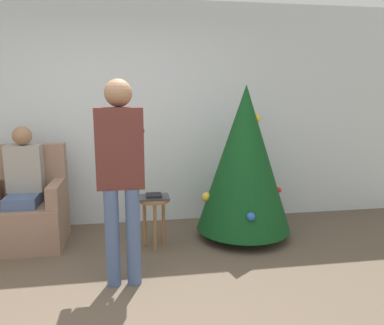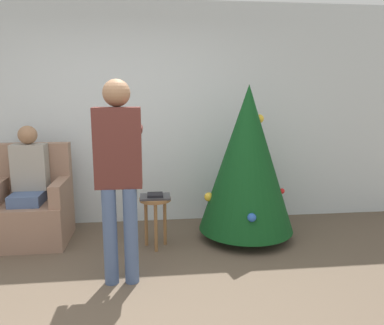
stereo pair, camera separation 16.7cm
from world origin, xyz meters
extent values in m
plane|color=brown|center=(0.00, 0.00, 0.00)|extent=(14.00, 14.00, 0.00)
cube|color=silver|center=(0.00, 2.23, 1.35)|extent=(8.00, 0.06, 2.70)
cylinder|color=brown|center=(1.36, 1.50, 0.05)|extent=(0.10, 0.10, 0.11)
cone|color=#0F4219|center=(1.36, 1.50, 0.91)|extent=(1.05, 1.05, 1.61)
sphere|color=gold|center=(1.49, 1.53, 1.34)|extent=(0.10, 0.10, 0.10)
sphere|color=white|center=(1.16, 1.81, 0.65)|extent=(0.10, 0.10, 0.10)
sphere|color=red|center=(1.74, 1.41, 0.55)|extent=(0.06, 0.06, 0.06)
sphere|color=gold|center=(0.94, 1.53, 0.48)|extent=(0.10, 0.10, 0.10)
sphere|color=#2856B2|center=(1.30, 1.05, 0.39)|extent=(0.09, 0.09, 0.09)
cube|color=#93705B|center=(-1.01, 1.63, 0.23)|extent=(0.79, 0.69, 0.46)
cube|color=#93705B|center=(-1.01, 1.91, 0.76)|extent=(0.79, 0.14, 0.61)
cube|color=#93705B|center=(-0.68, 1.63, 0.57)|extent=(0.12, 0.63, 0.23)
cylinder|color=#475B84|center=(-1.11, 1.43, 0.23)|extent=(0.11, 0.11, 0.46)
cylinder|color=#475B84|center=(-0.91, 1.43, 0.23)|extent=(0.11, 0.11, 0.46)
cube|color=#475B84|center=(-1.01, 1.58, 0.52)|extent=(0.32, 0.40, 0.12)
cube|color=gray|center=(-1.01, 1.73, 0.83)|extent=(0.36, 0.20, 0.50)
sphere|color=#936B4C|center=(-1.01, 1.73, 1.18)|extent=(0.20, 0.20, 0.20)
cylinder|color=#475B84|center=(-0.05, 0.61, 0.42)|extent=(0.12, 0.12, 0.84)
cylinder|color=#475B84|center=(0.12, 0.61, 0.42)|extent=(0.12, 0.12, 0.84)
cube|color=#562823|center=(0.03, 0.67, 1.17)|extent=(0.39, 0.20, 0.67)
sphere|color=#936B4C|center=(0.03, 0.71, 1.62)|extent=(0.23, 0.23, 0.23)
cylinder|color=#562823|center=(-0.13, 0.86, 1.31)|extent=(0.08, 0.30, 0.08)
cylinder|color=#562823|center=(0.20, 0.86, 1.31)|extent=(0.08, 0.30, 0.08)
cube|color=white|center=(0.20, 1.05, 1.31)|extent=(0.04, 0.14, 0.04)
cylinder|color=olive|center=(0.34, 1.34, 0.53)|extent=(0.33, 0.33, 0.03)
cylinder|color=olive|center=(0.34, 1.23, 0.26)|extent=(0.04, 0.04, 0.51)
cylinder|color=olive|center=(0.44, 1.40, 0.26)|extent=(0.04, 0.04, 0.51)
cylinder|color=olive|center=(0.24, 1.40, 0.26)|extent=(0.04, 0.04, 0.51)
cube|color=#38383D|center=(0.34, 1.34, 0.55)|extent=(0.31, 0.24, 0.02)
cube|color=black|center=(0.34, 1.34, 0.58)|extent=(0.16, 0.16, 0.02)
camera|label=1|loc=(0.13, -2.42, 1.62)|focal=35.00mm
camera|label=2|loc=(0.29, -2.45, 1.62)|focal=35.00mm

